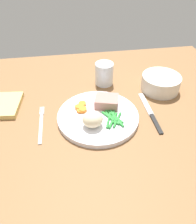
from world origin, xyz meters
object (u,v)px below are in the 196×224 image
at_px(meat_portion, 107,102).
at_px(water_glass, 104,75).
at_px(salad_bowl, 161,82).
at_px(dinner_plate, 98,116).
at_px(fork, 41,124).
at_px(knife, 150,113).
at_px(napkin, 4,105).

xyz_separation_m(meat_portion, water_glass, (0.02, 0.16, 0.00)).
bearing_deg(salad_bowl, dinner_plate, -153.70).
bearing_deg(fork, water_glass, 37.73).
xyz_separation_m(water_glass, salad_bowl, (0.20, -0.07, -0.00)).
distance_m(dinner_plate, water_glass, 0.21).
bearing_deg(meat_portion, fork, -168.60).
height_order(dinner_plate, salad_bowl, salad_bowl).
bearing_deg(water_glass, knife, -59.58).
height_order(knife, salad_bowl, salad_bowl).
distance_m(fork, knife, 0.35).
bearing_deg(fork, salad_bowl, 13.34).
relative_size(meat_portion, fork, 0.44).
bearing_deg(dinner_plate, water_glass, 74.60).
height_order(knife, napkin, napkin).
distance_m(knife, water_glass, 0.24).
height_order(knife, water_glass, water_glass).
relative_size(salad_bowl, napkin, 1.07).
bearing_deg(dinner_plate, knife, -0.94).
xyz_separation_m(dinner_plate, salad_bowl, (0.25, 0.12, 0.02)).
relative_size(dinner_plate, napkin, 1.97).
bearing_deg(knife, dinner_plate, 175.70).
xyz_separation_m(meat_portion, fork, (-0.21, -0.04, -0.03)).
relative_size(fork, knife, 0.81).
distance_m(fork, salad_bowl, 0.45).
bearing_deg(meat_portion, salad_bowl, 21.17).
relative_size(knife, water_glass, 2.44).
bearing_deg(salad_bowl, meat_portion, -158.83).
distance_m(dinner_plate, napkin, 0.32).
bearing_deg(napkin, water_glass, 14.87).
relative_size(knife, salad_bowl, 1.47).
xyz_separation_m(dinner_plate, napkin, (-0.30, 0.10, 0.00)).
height_order(meat_portion, knife, meat_portion).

